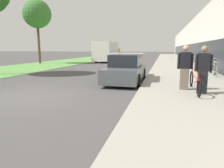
% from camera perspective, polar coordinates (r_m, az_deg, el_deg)
% --- Properties ---
extents(ground_plane, '(220.00, 220.00, 0.00)m').
position_cam_1_polar(ground_plane, '(7.87, -23.12, -3.35)').
color(ground_plane, '#474444').
extents(sidewalk_slab, '(4.44, 70.00, 0.15)m').
position_cam_1_polar(sidewalk_slab, '(27.13, 17.20, 6.14)').
color(sidewalk_slab, gray).
rests_on(sidewalk_slab, ground).
extents(storefront_facade, '(10.01, 70.00, 5.59)m').
position_cam_1_polar(storefront_facade, '(36.10, 28.58, 10.56)').
color(storefront_facade, silver).
rests_on(storefront_facade, ground).
extents(lawn_strip, '(6.42, 70.00, 0.03)m').
position_cam_1_polar(lawn_strip, '(33.40, -7.15, 7.06)').
color(lawn_strip, '#5B9347').
rests_on(lawn_strip, ground).
extents(tandem_bicycle, '(0.52, 2.55, 0.84)m').
position_cam_1_polar(tandem_bicycle, '(7.96, 22.60, 0.60)').
color(tandem_bicycle, black).
rests_on(tandem_bicycle, sidewalk_slab).
extents(person_rider, '(0.57, 0.22, 1.67)m').
position_cam_1_polar(person_rider, '(7.62, 24.57, 3.68)').
color(person_rider, black).
rests_on(person_rider, sidewalk_slab).
extents(person_bystander, '(0.58, 0.23, 1.69)m').
position_cam_1_polar(person_bystander, '(8.14, 20.10, 4.42)').
color(person_bystander, '#756B5B').
rests_on(person_bystander, sidewalk_slab).
extents(bike_rack_hoop, '(0.05, 0.60, 0.84)m').
position_cam_1_polar(bike_rack_hoop, '(12.44, 27.47, 4.08)').
color(bike_rack_hoop, gray).
rests_on(bike_rack_hoop, sidewalk_slab).
extents(cruiser_bike_nearest, '(0.52, 1.85, 0.95)m').
position_cam_1_polar(cruiser_bike_nearest, '(14.00, 26.88, 4.20)').
color(cruiser_bike_nearest, black).
rests_on(cruiser_bike_nearest, sidewalk_slab).
extents(parked_sedan_curbside, '(1.78, 4.46, 1.48)m').
position_cam_1_polar(parked_sedan_curbside, '(10.46, 4.08, 4.17)').
color(parked_sedan_curbside, '#4C5156').
rests_on(parked_sedan_curbside, ground).
extents(moving_truck, '(2.23, 6.52, 2.57)m').
position_cam_1_polar(moving_truck, '(26.32, -1.40, 9.16)').
color(moving_truck, orange).
rests_on(moving_truck, ground).
extents(street_tree_far, '(3.15, 3.15, 7.17)m').
position_cam_1_polar(street_tree_far, '(25.30, -20.64, 18.17)').
color(street_tree_far, brown).
rests_on(street_tree_far, ground).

